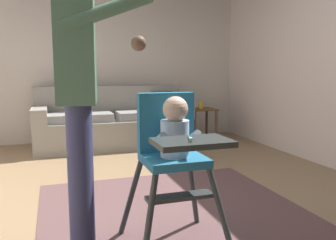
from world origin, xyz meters
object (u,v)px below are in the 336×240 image
object	(u,v)px
couch	(113,123)
high_chair	(173,143)
adult_standing	(79,92)
side_table	(201,118)
sippy_cup	(201,105)
wall_clock	(65,15)

from	to	relation	value
couch	high_chair	size ratio (longest dim) A/B	2.27
couch	adult_standing	world-z (taller)	adult_standing
adult_standing	side_table	size ratio (longest dim) A/B	3.31
sippy_cup	adult_standing	bearing A→B (deg)	-124.89
couch	wall_clock	world-z (taller)	wall_clock
side_table	wall_clock	size ratio (longest dim) A/B	1.65
sippy_cup	couch	bearing A→B (deg)	170.43
adult_standing	wall_clock	bearing A→B (deg)	96.83
couch	sippy_cup	xyz separation A→B (m)	(1.29, -0.22, 0.24)
adult_standing	sippy_cup	xyz separation A→B (m)	(1.96, 2.82, -0.41)
high_chair	wall_clock	size ratio (longest dim) A/B	3.05
wall_clock	side_table	bearing A→B (deg)	-20.14
high_chair	side_table	distance (m)	3.24
high_chair	side_table	bearing A→B (deg)	153.22
high_chair	sippy_cup	size ratio (longest dim) A/B	9.62
couch	sippy_cup	bearing A→B (deg)	80.43
side_table	wall_clock	bearing A→B (deg)	159.86
couch	high_chair	xyz separation A→B (m)	(-0.14, -3.11, 0.33)
adult_standing	wall_clock	distance (m)	3.63
side_table	sippy_cup	distance (m)	0.19
high_chair	wall_clock	bearing A→B (deg)	-173.10
high_chair	sippy_cup	world-z (taller)	high_chair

